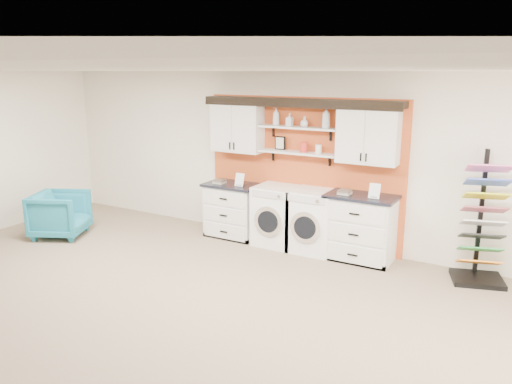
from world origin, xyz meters
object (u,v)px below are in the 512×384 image
Objects in this scene: armchair at (60,214)px; base_cabinet_left at (233,210)px; sample_rack at (480,242)px; base_cabinet_right at (360,228)px; washer at (278,215)px; dryer at (314,221)px.

base_cabinet_left is at bearing -86.39° from armchair.
base_cabinet_right is at bearing 164.17° from sample_rack.
armchair is (-3.46, -1.50, -0.10)m from washer.
base_cabinet_right is at bearing -0.00° from base_cabinet_left.
washer is at bearing -179.86° from base_cabinet_right.
base_cabinet_left is 0.96× the size of dryer.
base_cabinet_right is at bearing 0.25° from dryer.
sample_rack is at bearing 0.75° from washer.
sample_rack is (3.05, 0.04, 0.07)m from washer.
washer is (0.86, -0.00, 0.03)m from base_cabinet_left.
washer is (-1.40, -0.00, -0.01)m from base_cabinet_right.
armchair is at bearing -162.82° from base_cabinet_right.
base_cabinet_right is 0.75m from dryer.
armchair is at bearing -149.96° from base_cabinet_left.
dryer is (0.64, 0.00, 0.00)m from washer.
dryer reaches higher than base_cabinet_left.
washer is 0.99× the size of dryer.
base_cabinet_left reaches higher than armchair.
base_cabinet_left is at bearing 163.44° from sample_rack.
washer is at bearing -0.22° from base_cabinet_left.
washer is 3.05m from sample_rack.
armchair is (-4.10, -1.50, -0.11)m from dryer.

